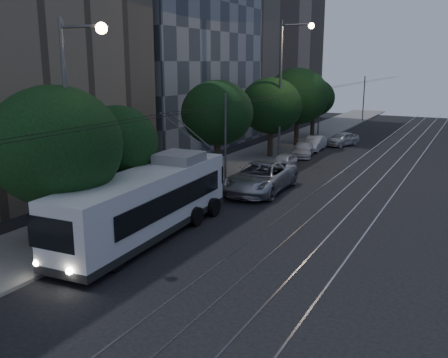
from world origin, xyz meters
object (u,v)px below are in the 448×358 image
at_px(car_white_b, 303,149).
at_px(car_white_c, 315,143).
at_px(pickup_silver, 261,177).
at_px(trolleybus, 148,203).
at_px(car_white_a, 284,162).
at_px(streetlamp_far, 286,79).
at_px(streetlamp_near, 75,116).
at_px(car_white_d, 343,139).

distance_m(car_white_b, car_white_c, 3.30).
bearing_deg(pickup_silver, trolleybus, -98.98).
distance_m(car_white_a, streetlamp_far, 6.60).
bearing_deg(car_white_c, trolleybus, -92.08).
relative_size(trolleybus, car_white_c, 3.03).
bearing_deg(car_white_a, pickup_silver, -86.49).
bearing_deg(streetlamp_near, trolleybus, 66.06).
xyz_separation_m(car_white_d, streetlamp_near, (-2.69, -32.41, 5.15)).
distance_m(car_white_a, car_white_c, 9.29).
relative_size(pickup_silver, streetlamp_near, 0.68).
height_order(pickup_silver, car_white_b, pickup_silver).
xyz_separation_m(trolleybus, streetlamp_near, (-1.29, -2.91, 4.18)).
height_order(trolleybus, car_white_d, trolleybus).
bearing_deg(car_white_b, car_white_c, 78.28).
relative_size(pickup_silver, car_white_a, 1.83).
bearing_deg(car_white_a, streetlamp_far, 105.72).
bearing_deg(trolleybus, car_white_d, 84.16).
xyz_separation_m(car_white_b, car_white_c, (0.00, 3.30, 0.04)).
xyz_separation_m(trolleybus, streetlamp_far, (-0.67, 19.13, 4.96)).
bearing_deg(streetlamp_far, pickup_silver, -77.86).
bearing_deg(trolleybus, streetlamp_far, 88.89).
bearing_deg(streetlamp_far, car_white_d, 78.69).
bearing_deg(car_white_d, car_white_a, -72.90).
height_order(car_white_a, car_white_c, car_white_c).
relative_size(pickup_silver, streetlamp_far, 0.60).
bearing_deg(pickup_silver, car_white_a, 97.02).
bearing_deg(pickup_silver, streetlamp_far, 100.64).
relative_size(car_white_d, streetlamp_far, 0.35).
distance_m(pickup_silver, streetlamp_near, 13.99).
height_order(streetlamp_near, streetlamp_far, streetlamp_far).
xyz_separation_m(trolleybus, car_white_c, (-0.20, 25.77, -0.97)).
height_order(trolleybus, car_white_b, trolleybus).
xyz_separation_m(trolleybus, car_white_a, (0.32, 16.50, -1.01)).
relative_size(car_white_a, car_white_d, 0.94).
height_order(trolleybus, pickup_silver, trolleybus).
height_order(car_white_b, streetlamp_far, streetlamp_far).
distance_m(trolleybus, car_white_a, 16.54).
relative_size(car_white_a, car_white_b, 0.86).
height_order(pickup_silver, car_white_a, pickup_silver).
height_order(car_white_b, car_white_d, car_white_d).
relative_size(trolleybus, car_white_a, 3.30).
relative_size(car_white_c, streetlamp_near, 0.41).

